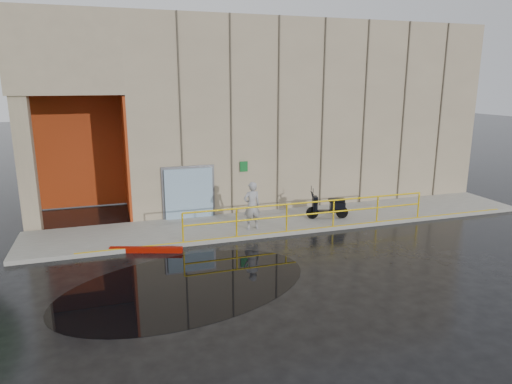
% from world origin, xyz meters
% --- Properties ---
extents(ground, '(120.00, 120.00, 0.00)m').
position_xyz_m(ground, '(0.00, 0.00, 0.00)').
color(ground, black).
rests_on(ground, ground).
extents(sidewalk, '(20.00, 3.00, 0.15)m').
position_xyz_m(sidewalk, '(4.00, 4.50, 0.07)').
color(sidewalk, gray).
rests_on(sidewalk, ground).
extents(building, '(20.00, 10.17, 8.00)m').
position_xyz_m(building, '(5.10, 10.98, 4.21)').
color(building, gray).
rests_on(building, ground).
extents(guardrail, '(9.56, 0.06, 1.03)m').
position_xyz_m(guardrail, '(4.25, 3.15, 0.68)').
color(guardrail, yellow).
rests_on(guardrail, sidewalk).
extents(person, '(0.69, 0.48, 1.79)m').
position_xyz_m(person, '(2.16, 3.74, 1.04)').
color(person, '#A1A1A6').
rests_on(person, sidewalk).
extents(scooter, '(1.72, 0.94, 1.30)m').
position_xyz_m(scooter, '(5.43, 4.08, 0.89)').
color(scooter, black).
rests_on(scooter, sidewalk).
extents(red_curb, '(2.34, 0.91, 0.18)m').
position_xyz_m(red_curb, '(-1.77, 2.88, 0.09)').
color(red_curb, '#890C01').
rests_on(red_curb, ground).
extents(puddle, '(8.13, 6.17, 0.01)m').
position_xyz_m(puddle, '(-0.94, -0.04, 0.00)').
color(puddle, black).
rests_on(puddle, ground).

